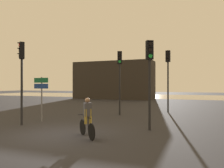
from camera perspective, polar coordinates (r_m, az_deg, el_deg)
name	(u,v)px	position (r m, az deg, el deg)	size (l,w,h in m)	color
ground_plane	(60,134)	(9.95, -13.54, -12.65)	(120.00, 120.00, 0.00)	#28282D
water_strip	(165,96)	(42.13, 13.63, -3.16)	(80.00, 16.00, 0.01)	#9E937F
distant_building	(114,80)	(33.92, 0.42, 0.97)	(12.29, 4.00, 5.74)	#2D2823
traffic_light_near_left	(22,67)	(12.67, -22.53, 4.04)	(0.41, 0.42, 4.43)	black
traffic_light_near_right	(150,68)	(10.51, 9.79, 4.23)	(0.40, 0.42, 4.24)	black
traffic_light_far_right	(168,70)	(17.72, 14.41, 3.67)	(0.37, 0.39, 4.85)	black
traffic_light_center	(120,71)	(15.56, 2.01, 3.47)	(0.38, 0.40, 4.54)	black
direction_sign_post	(41,91)	(13.26, -17.98, -1.72)	(1.09, 0.18, 2.60)	slate
cyclist	(87,118)	(8.97, -6.45, -8.70)	(1.30, 1.18, 1.62)	black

